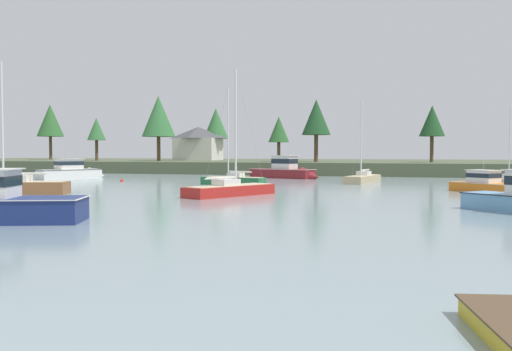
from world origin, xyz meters
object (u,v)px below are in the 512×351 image
Objects in this scene: cruiser_orange at (490,187)px; mooring_buoy_red at (122,181)px; sailboat_sand at (363,181)px; cruiser_white at (75,174)px; sailboat_red at (230,193)px; cruiser_maroon at (288,173)px; sailboat_green at (233,183)px; sailboat_grey at (504,184)px; sailboat_wood at (13,191)px.

mooring_buoy_red is at bearing 170.26° from cruiser_orange.
sailboat_sand reaches higher than cruiser_white.
cruiser_maroon is (-2.01, 31.24, 0.45)m from sailboat_red.
cruiser_white reaches higher than mooring_buoy_red.
sailboat_green is (25.48, -7.52, -0.40)m from cruiser_white.
cruiser_maroon is at bearing 160.14° from sailboat_grey.
sailboat_wood reaches higher than cruiser_maroon.
sailboat_sand is at bearing 134.40° from cruiser_orange.
sailboat_red reaches higher than sailboat_sand.
sailboat_green is (-29.01, -7.44, 0.05)m from sailboat_grey.
mooring_buoy_red is (9.89, -4.59, -0.57)m from cruiser_white.
cruiser_maroon is at bearing 63.91° from sailboat_wood.
cruiser_white is at bearing -161.18° from cruiser_maroon.
sailboat_green is (-2.45, -17.04, -0.45)m from cruiser_maroon.
sailboat_sand reaches higher than cruiser_orange.
sailboat_sand is 38.60m from sailboat_wood.
sailboat_grey is 29.95m from sailboat_green.
sailboat_sand reaches higher than cruiser_maroon.
cruiser_white is 19.62× the size of mooring_buoy_red.
cruiser_white is at bearing 144.03° from sailboat_red.
sailboat_sand is at bearing 1.73° from cruiser_white.
sailboat_grey is (24.56, 21.65, -0.05)m from sailboat_red.
cruiser_orange is at bearing -9.21° from sailboat_green.
sailboat_grey is (54.49, -0.08, -0.44)m from cruiser_white.
sailboat_red is 32.74m from sailboat_grey.
cruiser_white is at bearing 155.09° from mooring_buoy_red.
mooring_buoy_red is at bearing -141.97° from cruiser_maroon.
sailboat_grey is at bearing -4.63° from sailboat_sand.
sailboat_grey is 0.83× the size of cruiser_maroon.
sailboat_sand is at bearing -36.97° from cruiser_maroon.
cruiser_orange is (51.69, -11.77, -0.17)m from cruiser_white.
cruiser_white is at bearing 163.56° from sailboat_green.
cruiser_white is 1.06× the size of sailboat_grey.
mooring_buoy_red is (-15.59, 2.93, -0.17)m from sailboat_green.
mooring_buoy_red is at bearing 169.37° from sailboat_green.
sailboat_red is at bearing -111.62° from sailboat_sand.
sailboat_grey is 28.25m from cruiser_maroon.
cruiser_orange is (21.75, 9.96, 0.23)m from sailboat_red.
cruiser_maroon is at bearing 38.03° from mooring_buoy_red.
sailboat_red is at bearing -72.58° from sailboat_green.
sailboat_grey is 18.46× the size of mooring_buoy_red.
sailboat_red is at bearing -86.33° from cruiser_maroon.
sailboat_red reaches higher than cruiser_maroon.
sailboat_sand is at bearing 175.37° from sailboat_grey.
sailboat_wood is at bearing -161.69° from cruiser_orange.
sailboat_grey is at bearing 41.39° from sailboat_red.
sailboat_wood is 50.36m from sailboat_grey.
sailboat_red is 1.04× the size of cruiser_maroon.
sailboat_green is at bearing -98.18° from cruiser_maroon.
sailboat_wood is 1.84× the size of cruiser_orange.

